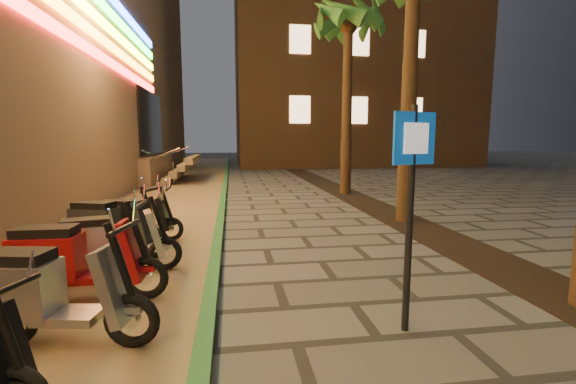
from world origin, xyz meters
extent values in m
cube|color=#8C7251|center=(-2.60, 10.00, 0.01)|extent=(3.40, 60.00, 0.01)
cube|color=#296D33|center=(-0.90, 10.00, 0.05)|extent=(0.18, 60.00, 0.10)
cube|color=black|center=(3.60, 5.00, 0.01)|extent=(1.20, 40.00, 0.02)
cube|color=black|center=(-4.45, 18.00, 2.80)|extent=(0.08, 5.00, 3.00)
cube|color=gray|center=(-6.50, 18.00, 0.60)|extent=(5.00, 6.00, 1.20)
cube|color=gray|center=(-3.50, 18.00, 0.15)|extent=(0.35, 5.00, 0.30)
cube|color=gray|center=(-3.15, 18.00, 0.45)|extent=(0.35, 5.00, 0.30)
cube|color=gray|center=(-2.80, 18.00, 0.75)|extent=(0.35, 5.00, 0.30)
cube|color=gray|center=(-2.45, 18.00, 1.05)|extent=(0.35, 5.00, 0.30)
cylinder|color=silver|center=(-3.90, 16.00, 1.25)|extent=(2.09, 0.06, 0.81)
cylinder|color=silver|center=(-3.90, 20.00, 1.25)|extent=(2.09, 0.06, 0.81)
cube|color=brown|center=(9.00, 32.00, 12.50)|extent=(18.00, 16.00, 25.00)
cube|color=#FDC18B|center=(4.00, 23.97, 4.00)|extent=(1.40, 0.06, 1.80)
cube|color=#FDC18B|center=(8.00, 23.97, 4.00)|extent=(1.40, 0.06, 1.80)
cube|color=#FDC18B|center=(12.00, 23.97, 4.00)|extent=(1.40, 0.06, 1.80)
cube|color=#FDC18B|center=(4.00, 23.97, 8.50)|extent=(1.40, 0.06, 1.80)
cube|color=#FDC18B|center=(8.00, 23.97, 8.50)|extent=(1.40, 0.06, 1.80)
cube|color=#FDC18B|center=(12.00, 23.97, 8.50)|extent=(1.40, 0.06, 1.80)
cylinder|color=#472D19|center=(3.60, 7.00, 2.85)|extent=(0.40, 0.40, 5.70)
cylinder|color=#472D19|center=(3.60, 12.00, 2.98)|extent=(0.40, 0.40, 5.95)
sphere|color=#472D19|center=(3.60, 12.00, 5.95)|extent=(0.56, 0.56, 0.56)
cone|color=#2E5A1C|center=(4.49, 12.00, 6.40)|extent=(0.60, 1.93, 1.52)
cone|color=#2E5A1C|center=(4.28, 12.57, 6.40)|extent=(1.70, 1.86, 1.52)
cone|color=#2E5A1C|center=(3.75, 12.87, 6.40)|extent=(2.00, 0.93, 1.52)
cone|color=#2E5A1C|center=(3.16, 12.77, 6.40)|extent=(1.97, 1.48, 1.52)
cone|color=#2E5A1C|center=(2.77, 12.30, 6.40)|extent=(1.22, 2.02, 1.52)
cone|color=#2E5A1C|center=(2.77, 11.70, 6.40)|extent=(1.22, 2.02, 1.52)
cone|color=#2E5A1C|center=(3.16, 11.23, 6.40)|extent=(1.97, 1.48, 1.52)
cone|color=#2E5A1C|center=(3.75, 11.13, 6.40)|extent=(2.00, 0.93, 1.52)
cone|color=#2E5A1C|center=(4.28, 11.43, 6.40)|extent=(1.70, 1.86, 1.52)
cylinder|color=black|center=(1.17, 1.79, 1.17)|extent=(0.07, 0.07, 2.33)
cube|color=#0C459E|center=(1.18, 1.78, 2.01)|extent=(0.50, 0.18, 0.51)
cube|color=white|center=(1.19, 1.75, 2.01)|extent=(0.29, 0.11, 0.30)
cube|color=black|center=(-2.19, 0.90, 0.54)|extent=(0.34, 0.42, 0.64)
cylinder|color=black|center=(-2.13, 0.88, 0.72)|extent=(0.26, 0.13, 0.67)
cylinder|color=black|center=(-2.09, 0.87, 1.01)|extent=(0.19, 0.51, 0.04)
cube|color=black|center=(-2.07, 0.86, 0.34)|extent=(0.23, 0.18, 0.05)
torus|color=black|center=(-2.74, 2.06, 0.27)|extent=(0.56, 0.20, 0.55)
cylinder|color=silver|center=(-2.74, 2.06, 0.27)|extent=(0.16, 0.13, 0.15)
torus|color=black|center=(-1.58, 1.85, 0.27)|extent=(0.56, 0.20, 0.55)
cylinder|color=silver|center=(-1.58, 1.85, 0.27)|extent=(0.16, 0.13, 0.15)
cube|color=#A2A2AA|center=(-2.17, 1.96, 0.32)|extent=(0.63, 0.45, 0.08)
cube|color=#A2A2AA|center=(-2.66, 2.04, 0.58)|extent=(0.80, 0.52, 0.53)
cube|color=black|center=(-2.66, 2.04, 0.89)|extent=(0.70, 0.45, 0.13)
cube|color=#A2A2AA|center=(-1.72, 1.88, 0.63)|extent=(0.35, 0.46, 0.74)
cylinder|color=black|center=(-1.65, 1.86, 0.84)|extent=(0.30, 0.12, 0.78)
cylinder|color=black|center=(-1.60, 1.85, 1.18)|extent=(0.15, 0.61, 0.05)
cube|color=#A2A2AA|center=(-1.58, 1.85, 0.40)|extent=(0.25, 0.19, 0.06)
torus|color=black|center=(-2.90, 3.03, 0.28)|extent=(0.56, 0.12, 0.56)
cylinder|color=silver|center=(-2.90, 3.03, 0.28)|extent=(0.15, 0.11, 0.15)
torus|color=black|center=(-1.69, 3.01, 0.28)|extent=(0.56, 0.12, 0.56)
cylinder|color=silver|center=(-1.69, 3.01, 0.28)|extent=(0.15, 0.11, 0.15)
cube|color=maroon|center=(-2.30, 3.02, 0.32)|extent=(0.60, 0.38, 0.09)
cube|color=maroon|center=(-2.81, 3.03, 0.59)|extent=(0.76, 0.42, 0.54)
cube|color=black|center=(-2.81, 3.03, 0.90)|extent=(0.67, 0.35, 0.13)
cube|color=maroon|center=(-1.84, 3.01, 0.65)|extent=(0.29, 0.43, 0.76)
cylinder|color=black|center=(-1.77, 3.01, 0.86)|extent=(0.30, 0.08, 0.80)
cylinder|color=black|center=(-1.71, 3.01, 1.21)|extent=(0.06, 0.62, 0.05)
cube|color=maroon|center=(-1.69, 3.01, 0.41)|extent=(0.24, 0.15, 0.06)
torus|color=black|center=(-2.71, 3.79, 0.26)|extent=(0.53, 0.24, 0.52)
cylinder|color=silver|center=(-2.71, 3.79, 0.26)|extent=(0.16, 0.13, 0.14)
torus|color=black|center=(-1.64, 4.10, 0.26)|extent=(0.53, 0.24, 0.52)
cylinder|color=silver|center=(-1.64, 4.10, 0.26)|extent=(0.16, 0.13, 0.14)
cube|color=#BDBCC1|center=(-2.18, 3.94, 0.30)|extent=(0.62, 0.48, 0.08)
cube|color=#BDBCC1|center=(-2.64, 3.82, 0.55)|extent=(0.78, 0.56, 0.50)
cube|color=black|center=(-2.64, 3.82, 0.84)|extent=(0.68, 0.48, 0.12)
cube|color=#BDBCC1|center=(-1.77, 4.06, 0.60)|extent=(0.37, 0.46, 0.70)
cylinder|color=black|center=(-1.70, 4.08, 0.80)|extent=(0.28, 0.14, 0.74)
cylinder|color=black|center=(-1.65, 4.09, 1.12)|extent=(0.20, 0.57, 0.04)
cube|color=#BDBCC1|center=(-1.64, 4.10, 0.38)|extent=(0.25, 0.19, 0.06)
torus|color=black|center=(-3.03, 5.12, 0.27)|extent=(0.55, 0.27, 0.54)
cylinder|color=silver|center=(-3.03, 5.12, 0.27)|extent=(0.17, 0.14, 0.15)
torus|color=black|center=(-1.91, 4.76, 0.27)|extent=(0.55, 0.27, 0.54)
cylinder|color=silver|center=(-1.91, 4.76, 0.27)|extent=(0.17, 0.14, 0.15)
cube|color=#242729|center=(-2.48, 4.94, 0.31)|extent=(0.66, 0.52, 0.08)
cube|color=#242729|center=(-2.95, 5.09, 0.58)|extent=(0.82, 0.60, 0.52)
cube|color=black|center=(-2.95, 5.09, 0.88)|extent=(0.72, 0.52, 0.13)
cube|color=#242729|center=(-2.05, 4.80, 0.63)|extent=(0.39, 0.48, 0.74)
cylinder|color=black|center=(-1.98, 4.78, 0.84)|extent=(0.30, 0.16, 0.78)
cylinder|color=black|center=(-1.93, 4.77, 1.17)|extent=(0.23, 0.59, 0.05)
cube|color=#242729|center=(-1.91, 4.76, 0.40)|extent=(0.26, 0.21, 0.06)
torus|color=black|center=(-2.86, 5.88, 0.24)|extent=(0.49, 0.09, 0.49)
cylinder|color=silver|center=(-2.86, 5.88, 0.24)|extent=(0.13, 0.09, 0.13)
torus|color=black|center=(-1.81, 5.88, 0.24)|extent=(0.49, 0.09, 0.49)
cylinder|color=silver|center=(-1.81, 5.88, 0.24)|extent=(0.13, 0.09, 0.13)
cube|color=black|center=(-2.34, 5.88, 0.28)|extent=(0.52, 0.32, 0.07)
cube|color=black|center=(-2.78, 5.88, 0.51)|extent=(0.66, 0.36, 0.47)
cube|color=black|center=(-2.78, 5.88, 0.79)|extent=(0.58, 0.30, 0.11)
cube|color=black|center=(-1.94, 5.88, 0.56)|extent=(0.25, 0.37, 0.66)
cylinder|color=black|center=(-1.88, 5.88, 0.75)|extent=(0.26, 0.07, 0.69)
cylinder|color=black|center=(-1.83, 5.88, 1.05)|extent=(0.04, 0.54, 0.04)
cube|color=black|center=(-1.81, 5.88, 0.36)|extent=(0.21, 0.13, 0.06)
camera|label=1|loc=(-0.60, -1.81, 1.99)|focal=24.00mm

